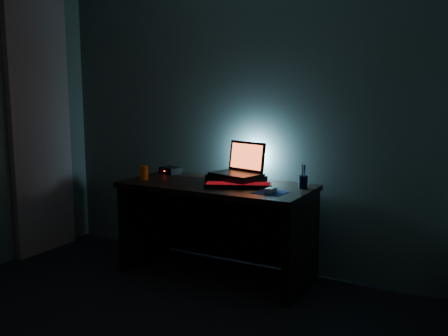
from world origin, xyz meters
name	(u,v)px	position (x,y,z in m)	size (l,w,h in m)	color
room	(54,137)	(0.00, 0.00, 1.25)	(3.50, 4.00, 2.50)	black
desk	(220,214)	(0.00, 1.67, 0.49)	(1.50, 0.70, 0.75)	black
curtain	(41,127)	(-1.71, 1.42, 1.15)	(0.06, 0.65, 2.30)	#BDA997
riser	(236,179)	(0.11, 1.73, 0.78)	(0.40, 0.30, 0.06)	black
laptop	(240,167)	(0.13, 1.78, 0.87)	(0.43, 0.37, 0.26)	black
keyboard	(238,185)	(0.21, 1.58, 0.77)	(0.53, 0.35, 0.03)	black
mousepad	(271,192)	(0.51, 1.50, 0.75)	(0.22, 0.20, 0.00)	navy
mouse	(271,190)	(0.51, 1.50, 0.77)	(0.06, 0.10, 0.03)	#9D9DA3
pen_cup	(303,182)	(0.66, 1.76, 0.80)	(0.07, 0.07, 0.10)	black
juice_glass	(144,173)	(-0.61, 1.48, 0.81)	(0.07, 0.07, 0.12)	#FF620D
router	(171,170)	(-0.60, 1.85, 0.78)	(0.20, 0.17, 0.06)	black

